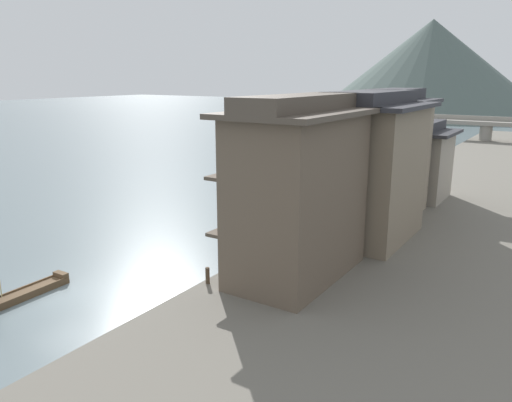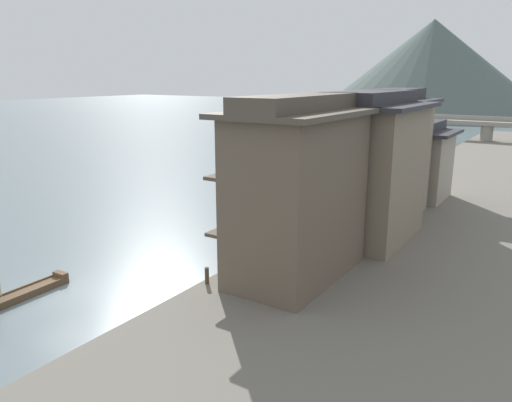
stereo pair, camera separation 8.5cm
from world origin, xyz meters
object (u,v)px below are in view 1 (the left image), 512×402
boat_upstream_distant (233,188)px  house_waterfront_nearest (298,190)px  boat_foreground_poled (22,294)px  mooring_post_dock_near (208,276)px  boat_midriver_upstream (360,190)px  mooring_post_dock_mid (280,237)px  boat_moored_third (291,167)px  boat_moored_second (387,175)px  boat_midriver_drifting (338,202)px  mooring_post_dock_far (356,197)px  boat_moored_far (382,184)px  house_waterfront_second (367,167)px  house_waterfront_narrow (416,161)px  stone_bridge (427,124)px  boat_moored_nearest (423,156)px  boat_crossing_west (276,239)px  house_waterfront_tall (392,153)px

boat_upstream_distant → house_waterfront_nearest: bearing=-46.4°
boat_foreground_poled → mooring_post_dock_near: size_ratio=6.08×
boat_midriver_upstream → mooring_post_dock_mid: (2.28, -18.45, 1.04)m
boat_upstream_distant → boat_moored_third: bearing=93.0°
boat_moored_second → house_waterfront_nearest: size_ratio=0.46×
boat_midriver_drifting → mooring_post_dock_far: size_ratio=3.79×
boat_moored_far → mooring_post_dock_mid: size_ratio=4.36×
house_waterfront_second → house_waterfront_narrow: (-0.25, 11.78, -1.28)m
stone_bridge → boat_moored_nearest: bearing=-76.6°
boat_upstream_distant → boat_crossing_west: (11.31, -10.94, 0.11)m
house_waterfront_nearest → house_waterfront_tall: 13.98m
boat_moored_second → house_waterfront_narrow: 13.31m
boat_crossing_west → boat_upstream_distant: bearing=135.9°
boat_upstream_distant → house_waterfront_second: (16.47, -9.09, 5.06)m
boat_crossing_west → house_waterfront_narrow: size_ratio=0.71×
boat_moored_third → stone_bridge: bearing=78.4°
boat_foreground_poled → boat_upstream_distant: (-5.17, 24.70, -0.05)m
boat_foreground_poled → boat_moored_second: boat_moored_second is taller
house_waterfront_second → boat_upstream_distant: bearing=151.1°
house_waterfront_second → boat_moored_second: bearing=105.1°
house_waterfront_second → house_waterfront_narrow: house_waterfront_second is taller
boat_midriver_upstream → mooring_post_dock_mid: mooring_post_dock_mid is taller
boat_crossing_west → house_waterfront_narrow: house_waterfront_narrow is taller
boat_moored_far → house_waterfront_tall: (4.76, -12.48, 5.06)m
boat_moored_second → boat_crossing_west: 24.95m
boat_crossing_west → house_waterfront_tall: size_ratio=0.50×
boat_moored_far → house_waterfront_narrow: (5.05, -7.07, 3.76)m
boat_crossing_west → mooring_post_dock_near: size_ratio=5.48×
house_waterfront_tall → mooring_post_dock_mid: bearing=-106.1°
boat_moored_nearest → boat_midriver_drifting: boat_moored_nearest is taller
boat_crossing_west → house_waterfront_narrow: bearing=70.2°
house_waterfront_second → mooring_post_dock_mid: 6.66m
mooring_post_dock_mid → boat_midriver_drifting: bearing=99.7°
boat_midriver_drifting → boat_midriver_upstream: (0.07, 4.71, 0.12)m
boat_foreground_poled → stone_bridge: (0.95, 70.18, 2.83)m
boat_midriver_upstream → house_waterfront_narrow: (5.58, -2.59, 3.65)m
mooring_post_dock_far → boat_crossing_west: bearing=-99.7°
stone_bridge → boat_moored_third: bearing=-101.6°
house_waterfront_narrow → boat_foreground_poled: bearing=-112.0°
mooring_post_dock_far → mooring_post_dock_near: bearing=-90.0°
house_waterfront_narrow → mooring_post_dock_near: (-3.30, -22.68, -2.61)m
boat_moored_far → boat_midriver_upstream: boat_midriver_upstream is taller
boat_crossing_west → house_waterfront_nearest: 8.89m
boat_midriver_upstream → boat_crossing_west: size_ratio=1.09×
boat_foreground_poled → house_waterfront_tall: bearing=63.9°
boat_midriver_drifting → stone_bridge: bearing=95.7°
boat_moored_far → house_waterfront_second: size_ratio=0.40×
house_waterfront_nearest → stone_bridge: house_waterfront_nearest is taller
boat_moored_third → house_waterfront_nearest: size_ratio=0.53×
boat_foreground_poled → mooring_post_dock_near: mooring_post_dock_near is taller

